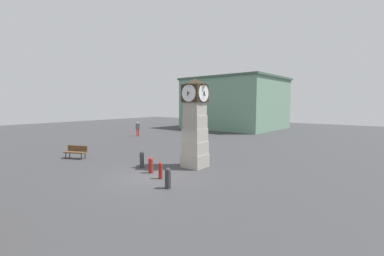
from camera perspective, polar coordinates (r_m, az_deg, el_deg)
The scene contains 9 objects.
ground_plane at distance 14.19m, azimuth -8.77°, elevation -10.59°, with size 89.53×89.53×0.00m, color #38383A.
clock_tower at distance 15.61m, azimuth 0.67°, elevation 0.87°, with size 1.59×1.64×5.40m.
bollard_near_tower at distance 16.02m, azimuth -11.08°, elevation -6.87°, with size 0.26×0.26×1.02m.
bollard_mid_row at distance 14.78m, azimuth -9.15°, elevation -8.12°, with size 0.26×0.26×0.89m.
bollard_far_row at distance 13.61m, azimuth -7.00°, elevation -9.32°, with size 0.21×0.21×0.88m.
bollard_end_row at distance 12.07m, azimuth -5.38°, elevation -10.99°, with size 0.29×0.29×0.97m.
bench at distance 20.14m, azimuth -24.36°, elevation -4.70°, with size 1.68×1.11×0.90m.
pedestrian_near_bench at distance 31.42m, azimuth -11.98°, elevation 0.01°, with size 0.38×0.46×1.72m.
warehouse_blue_far at distance 41.62m, azimuth 9.52°, elevation 5.43°, with size 14.49×13.06×7.88m.
Camera 1 is at (9.80, -9.49, 3.90)m, focal length 24.00 mm.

